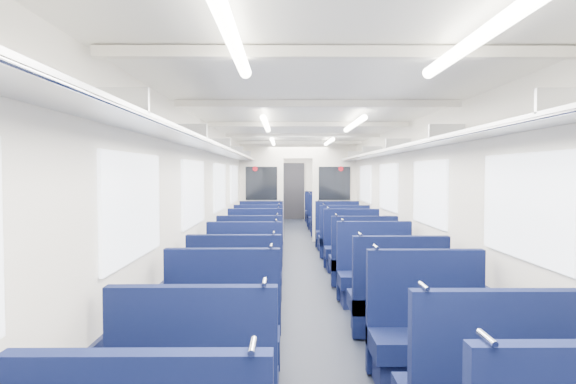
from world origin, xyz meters
TOP-DOWN VIEW (x-y plane):
  - floor at (0.00, 0.00)m, footprint 2.80×18.00m
  - ceiling at (0.00, 0.00)m, footprint 2.80×18.00m
  - wall_left at (-1.40, 0.00)m, footprint 0.02×18.00m
  - dado_left at (-1.39, 0.00)m, footprint 0.03×17.90m
  - wall_right at (1.40, 0.00)m, footprint 0.02×18.00m
  - dado_right at (1.39, 0.00)m, footprint 0.03×17.90m
  - wall_far at (0.00, 9.00)m, footprint 2.80×0.02m
  - luggage_rack_left at (-1.21, 0.00)m, footprint 0.36×17.40m
  - luggage_rack_right at (1.21, 0.00)m, footprint 0.36×17.40m
  - windows at (0.00, -0.46)m, footprint 2.78×15.60m
  - ceiling_fittings at (0.00, -0.26)m, footprint 2.70×16.06m
  - end_door at (0.00, 8.94)m, footprint 0.75×0.06m
  - bulkhead at (-0.00, 3.20)m, footprint 2.80×0.10m
  - seat_6 at (-0.83, -4.77)m, footprint 0.95×0.53m
  - seat_7 at (0.83, -4.83)m, footprint 0.95×0.53m
  - seat_8 at (-0.83, -3.61)m, footprint 0.95×0.53m
  - seat_9 at (0.83, -3.72)m, footprint 0.95×0.53m
  - seat_10 at (-0.83, -2.57)m, footprint 0.95×0.53m
  - seat_11 at (0.83, -2.51)m, footprint 0.95×0.53m
  - seat_12 at (-0.83, -1.40)m, footprint 0.95×0.53m
  - seat_13 at (0.83, -1.48)m, footprint 0.95×0.53m
  - seat_14 at (-0.83, -0.24)m, footprint 0.95×0.53m
  - seat_15 at (0.83, -0.34)m, footprint 0.95×0.53m
  - seat_16 at (-0.83, 1.02)m, footprint 0.95×0.53m
  - seat_17 at (0.83, 0.87)m, footprint 0.95×0.53m
  - seat_18 at (-0.83, 2.00)m, footprint 0.95×0.53m
  - seat_19 at (0.83, 1.98)m, footprint 0.95×0.53m
  - seat_20 at (-0.83, 4.18)m, footprint 0.95×0.53m
  - seat_21 at (0.83, 4.07)m, footprint 0.95×0.53m
  - seat_22 at (-0.83, 5.15)m, footprint 0.95×0.53m
  - seat_23 at (0.83, 5.31)m, footprint 0.95×0.53m
  - seat_24 at (-0.83, 6.46)m, footprint 0.95×0.53m
  - seat_25 at (0.83, 6.33)m, footprint 0.95×0.53m
  - seat_26 at (-0.83, 7.52)m, footprint 0.95×0.53m
  - seat_27 at (0.83, 7.67)m, footprint 0.95×0.53m

SIDE VIEW (x-z plane):
  - floor at x=0.00m, z-range -0.01..0.01m
  - seat_6 at x=-0.83m, z-range -0.21..0.86m
  - seat_7 at x=0.83m, z-range -0.21..0.86m
  - seat_8 at x=-0.83m, z-range -0.21..0.86m
  - seat_9 at x=0.83m, z-range -0.21..0.86m
  - seat_10 at x=-0.83m, z-range -0.21..0.86m
  - seat_11 at x=0.83m, z-range -0.21..0.86m
  - seat_12 at x=-0.83m, z-range -0.21..0.86m
  - seat_13 at x=0.83m, z-range -0.21..0.86m
  - seat_14 at x=-0.83m, z-range -0.21..0.86m
  - seat_15 at x=0.83m, z-range -0.21..0.86m
  - seat_16 at x=-0.83m, z-range -0.21..0.86m
  - seat_17 at x=0.83m, z-range -0.21..0.86m
  - seat_18 at x=-0.83m, z-range -0.21..0.86m
  - seat_19 at x=0.83m, z-range -0.21..0.86m
  - seat_20 at x=-0.83m, z-range -0.21..0.86m
  - seat_21 at x=0.83m, z-range -0.21..0.86m
  - seat_22 at x=-0.83m, z-range -0.21..0.86m
  - seat_23 at x=0.83m, z-range -0.21..0.86m
  - seat_24 at x=-0.83m, z-range -0.21..0.86m
  - seat_25 at x=0.83m, z-range -0.21..0.86m
  - seat_26 at x=-0.83m, z-range -0.21..0.86m
  - seat_27 at x=0.83m, z-range -0.21..0.86m
  - dado_left at x=-1.39m, z-range 0.00..0.70m
  - dado_right at x=1.39m, z-range 0.00..0.70m
  - end_door at x=0.00m, z-range 0.00..2.00m
  - wall_left at x=-1.40m, z-range 0.00..2.35m
  - wall_right at x=1.40m, z-range 0.00..2.35m
  - wall_far at x=0.00m, z-range 0.00..2.35m
  - bulkhead at x=0.00m, z-range 0.06..2.41m
  - windows at x=0.00m, z-range 1.04..1.79m
  - luggage_rack_left at x=-1.21m, z-range 1.88..2.06m
  - luggage_rack_right at x=1.21m, z-range 1.88..2.06m
  - ceiling_fittings at x=0.00m, z-range 2.23..2.35m
  - ceiling at x=0.00m, z-range 2.35..2.35m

